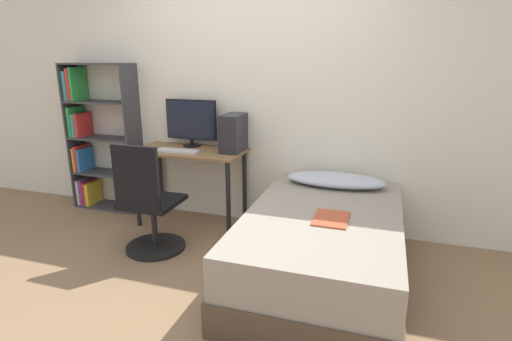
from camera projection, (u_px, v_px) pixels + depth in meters
The scene contains 11 objects.
ground_plane at pixel (185, 296), 2.87m from camera, with size 14.00×14.00×0.00m, color #846647.
wall_back at pixel (251, 100), 3.90m from camera, with size 8.00×0.05×2.50m.
desk at pixel (190, 163), 3.95m from camera, with size 1.08×0.55×0.77m.
bookshelf at pixel (94, 139), 4.40m from camera, with size 0.78×0.29×1.59m.
office_chair at pixel (149, 211), 3.42m from camera, with size 0.52×0.52×0.98m.
bed at pixel (322, 246), 3.03m from camera, with size 1.15×1.86×0.54m.
pillow at pixel (335, 180), 3.55m from camera, with size 0.87×0.36×0.11m.
magazine at pixel (331, 219), 2.83m from camera, with size 0.24×0.32×0.01m.
monitor at pixel (191, 121), 4.02m from camera, with size 0.55×0.18×0.47m.
keyboard at pixel (178, 151), 3.83m from camera, with size 0.42×0.13×0.02m.
pc_tower at pixel (233, 133), 3.82m from camera, with size 0.18×0.33×0.36m.
Camera 1 is at (1.26, -2.23, 1.65)m, focal length 28.00 mm.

